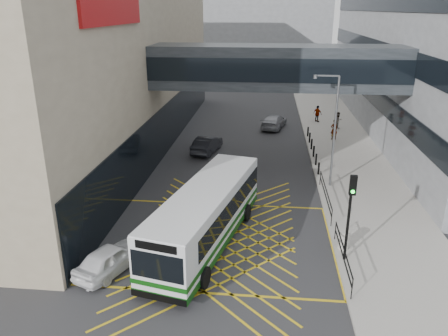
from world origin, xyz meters
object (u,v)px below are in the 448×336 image
(car_silver, at_px, (274,121))
(traffic_light, at_px, (350,206))
(street_lamp, at_px, (332,125))
(bus, at_px, (207,214))
(pedestrian_a, at_px, (334,130))
(car_dark, at_px, (207,144))
(pedestrian_b, at_px, (338,121))
(pedestrian_c, at_px, (317,114))
(car_white, at_px, (111,258))
(litter_bin, at_px, (344,240))

(car_silver, relative_size, traffic_light, 1.06)
(street_lamp, bearing_deg, bus, -129.29)
(street_lamp, relative_size, pedestrian_a, 4.02)
(car_dark, height_order, pedestrian_b, pedestrian_b)
(pedestrian_b, distance_m, pedestrian_c, 3.16)
(car_silver, xyz_separation_m, street_lamp, (3.55, -15.35, 3.65))
(car_white, bearing_deg, car_dark, -73.32)
(car_dark, distance_m, traffic_light, 18.65)
(pedestrian_a, bearing_deg, car_white, 38.73)
(bus, relative_size, pedestrian_a, 6.12)
(bus, bearing_deg, car_silver, 94.16)
(car_white, xyz_separation_m, pedestrian_b, (13.92, 26.34, 0.32))
(car_white, xyz_separation_m, car_dark, (1.95, 17.96, 0.03))
(bus, relative_size, car_dark, 2.53)
(car_silver, relative_size, street_lamp, 0.63)
(litter_bin, height_order, pedestrian_a, pedestrian_a)
(bus, xyz_separation_m, traffic_light, (6.79, -1.27, 1.37))
(litter_bin, distance_m, pedestrian_c, 26.11)
(street_lamp, bearing_deg, litter_bin, -89.82)
(car_silver, bearing_deg, street_lamp, 116.38)
(car_silver, distance_m, pedestrian_c, 5.17)
(litter_bin, bearing_deg, pedestrian_b, 82.77)
(car_white, relative_size, car_silver, 0.90)
(pedestrian_b, height_order, pedestrian_c, pedestrian_c)
(car_white, bearing_deg, traffic_light, -148.07)
(car_silver, xyz_separation_m, pedestrian_a, (5.42, -4.08, 0.35))
(bus, xyz_separation_m, car_white, (-4.06, -3.00, -0.98))
(litter_bin, bearing_deg, traffic_light, -94.79)
(car_silver, bearing_deg, pedestrian_b, -168.50)
(pedestrian_a, distance_m, pedestrian_b, 3.98)
(car_silver, relative_size, litter_bin, 4.86)
(bus, distance_m, litter_bin, 6.96)
(traffic_light, relative_size, street_lamp, 0.59)
(bus, bearing_deg, pedestrian_c, 85.38)
(bus, height_order, car_dark, bus)
(traffic_light, height_order, pedestrian_c, traffic_light)
(traffic_light, bearing_deg, pedestrian_b, 84.43)
(bus, relative_size, pedestrian_b, 6.79)
(litter_bin, bearing_deg, car_dark, 120.80)
(car_silver, relative_size, pedestrian_a, 2.53)
(car_white, relative_size, street_lamp, 0.56)
(car_white, distance_m, street_lamp, 16.22)
(car_silver, bearing_deg, car_dark, 70.03)
(bus, height_order, pedestrian_a, bus)
(car_white, distance_m, traffic_light, 11.23)
(bus, height_order, traffic_light, traffic_light)
(litter_bin, bearing_deg, car_white, -165.29)
(car_silver, height_order, pedestrian_c, pedestrian_c)
(traffic_light, bearing_deg, bus, 170.92)
(street_lamp, bearing_deg, traffic_light, -90.24)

